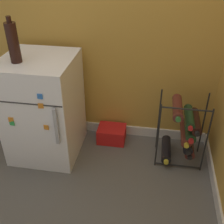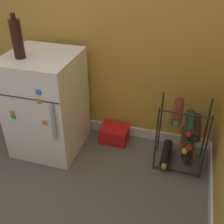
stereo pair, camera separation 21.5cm
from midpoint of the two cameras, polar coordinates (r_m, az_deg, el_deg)
The scene contains 5 objects.
ground_plane at distance 2.21m, azimuth -5.37°, elevation -13.00°, with size 14.00×14.00×0.00m, color #56544F.
mini_fridge at distance 2.29m, azimuth -10.52°, elevation 1.60°, with size 0.52×0.56×0.82m.
wine_rack at distance 2.21m, azimuth 17.28°, elevation -4.87°, with size 0.36×0.33×0.57m.
soda_box at distance 2.49m, azimuth 2.90°, elevation -4.58°, with size 0.24×0.18×0.14m.
fridge_top_bottle at distance 2.05m, azimuth -15.85°, elevation 14.09°, with size 0.08×0.08×0.31m.
Camera 2 is at (0.73, -1.39, 1.57)m, focal length 45.00 mm.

